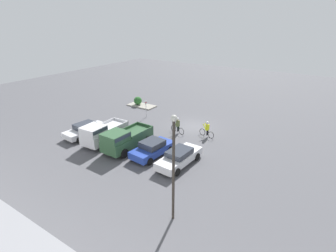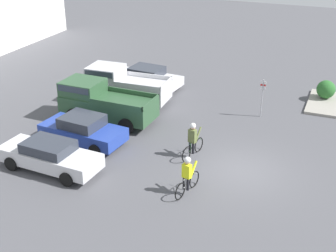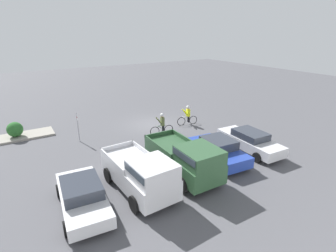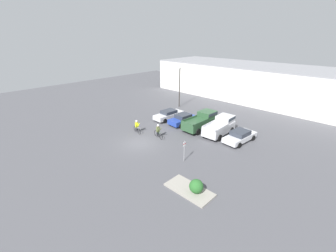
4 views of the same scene
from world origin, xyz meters
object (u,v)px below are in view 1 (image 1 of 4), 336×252
pickup_truck_0 (125,139)px  pickup_truck_1 (102,133)px  sedan_2 (86,129)px  lamppost (174,162)px  shrub (138,101)px  cyclist_1 (207,129)px  fire_lane_sign (146,107)px  sedan_1 (152,148)px  sedan_0 (179,157)px  cyclist_0 (178,125)px

pickup_truck_0 → pickup_truck_1: size_ratio=1.06×
sedan_2 → lamppost: bearing=159.2°
pickup_truck_0 → sedan_2: size_ratio=1.12×
pickup_truck_1 → shrub: size_ratio=4.41×
sedan_2 → lamppost: 15.56m
cyclist_1 → fire_lane_sign: bearing=-7.6°
sedan_2 → cyclist_1: cyclist_1 is taller
pickup_truck_0 → lamppost: (-8.62, 5.25, 2.85)m
sedan_1 → lamppost: lamppost is taller
fire_lane_sign → sedan_2: bearing=77.0°
pickup_truck_1 → lamppost: bearing=155.9°
pickup_truck_1 → shrub: pickup_truck_1 is taller
fire_lane_sign → lamppost: 18.37m
sedan_1 → cyclist_1: (-2.28, -6.38, 0.16)m
sedan_1 → fire_lane_sign: (6.58, -7.56, 0.62)m
sedan_1 → pickup_truck_0: pickup_truck_0 is taller
sedan_0 → sedan_1: bearing=-0.2°
sedan_1 → cyclist_0: (0.76, -5.54, 0.17)m
sedan_2 → lamppost: (-14.22, 5.41, 3.28)m
cyclist_0 → fire_lane_sign: (5.81, -2.02, 0.45)m
sedan_0 → sedan_1: 2.80m
sedan_0 → fire_lane_sign: fire_lane_sign is taller
cyclist_0 → sedan_0: bearing=122.7°
pickup_truck_0 → pickup_truck_1: bearing=3.0°
cyclist_1 → pickup_truck_1: bearing=41.7°
pickup_truck_0 → fire_lane_sign: 8.90m
sedan_0 → pickup_truck_1: 8.42m
shrub → sedan_2: bearing=100.6°
sedan_2 → shrub: bearing=-79.4°
shrub → lamppost: bearing=134.7°
sedan_0 → sedan_2: size_ratio=1.03×
sedan_1 → fire_lane_sign: fire_lane_sign is taller
cyclist_0 → fire_lane_sign: bearing=-19.2°
cyclist_1 → lamppost: (-3.53, 12.13, 3.09)m
sedan_1 → lamppost: 8.80m
sedan_1 → fire_lane_sign: bearing=-49.0°
pickup_truck_1 → sedan_2: size_ratio=1.06×
cyclist_1 → lamppost: 13.00m
cyclist_0 → lamppost: size_ratio=0.27×
sedan_1 → sedan_2: bearing=2.3°
cyclist_0 → fire_lane_sign: size_ratio=0.84×
sedan_1 → shrub: bearing=-45.6°
sedan_1 → fire_lane_sign: 10.04m
pickup_truck_1 → sedan_0: bearing=-175.7°
pickup_truck_0 → cyclist_1: 8.56m
sedan_2 → cyclist_0: (-7.64, -5.88, 0.20)m
lamppost → shrub: 23.36m
sedan_1 → pickup_truck_0: (2.81, 0.49, 0.40)m
pickup_truck_0 → lamppost: size_ratio=0.78×
cyclist_1 → lamppost: size_ratio=0.27×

